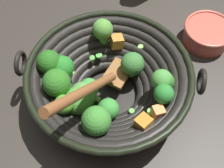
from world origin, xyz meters
TOP-DOWN VIEW (x-y plane):
  - ground_plane at (0.00, 0.00)m, footprint 4.00×4.00m
  - wok at (-0.00, -0.00)m, footprint 0.35×0.35m
  - prep_bowl at (0.02, 0.30)m, footprint 0.13×0.13m

SIDE VIEW (x-z plane):
  - ground_plane at x=0.00m, z-range 0.00..0.00m
  - prep_bowl at x=0.02m, z-range 0.00..0.05m
  - wok at x=0.00m, z-range -0.05..0.19m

